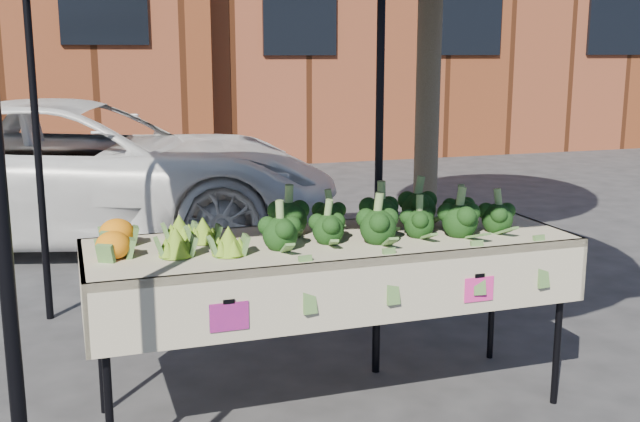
# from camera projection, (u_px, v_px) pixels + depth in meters

# --- Properties ---
(ground) EXTENTS (90.00, 90.00, 0.00)m
(ground) POSITION_uv_depth(u_px,v_px,m) (307.00, 417.00, 3.85)
(ground) COLOR #2A2A2C
(table) EXTENTS (2.41, 0.82, 0.90)m
(table) POSITION_uv_depth(u_px,v_px,m) (332.00, 325.00, 3.86)
(table) COLOR #B9AF93
(table) RESTS_ON ground
(canopy) EXTENTS (3.16, 3.16, 2.74)m
(canopy) POSITION_uv_depth(u_px,v_px,m) (313.00, 135.00, 4.09)
(canopy) COLOR black
(canopy) RESTS_ON ground
(broccoli_heap) EXTENTS (1.34, 0.54, 0.23)m
(broccoli_heap) POSITION_uv_depth(u_px,v_px,m) (382.00, 212.00, 3.86)
(broccoli_heap) COLOR black
(broccoli_heap) RESTS_ON table
(romanesco_cluster) EXTENTS (0.40, 0.54, 0.17)m
(romanesco_cluster) POSITION_uv_depth(u_px,v_px,m) (196.00, 230.00, 3.59)
(romanesco_cluster) COLOR #74AD2F
(romanesco_cluster) RESTS_ON table
(cauliflower_pair) EXTENTS (0.20, 0.40, 0.16)m
(cauliflower_pair) POSITION_uv_depth(u_px,v_px,m) (115.00, 236.00, 3.50)
(cauliflower_pair) COLOR orange
(cauliflower_pair) RESTS_ON table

